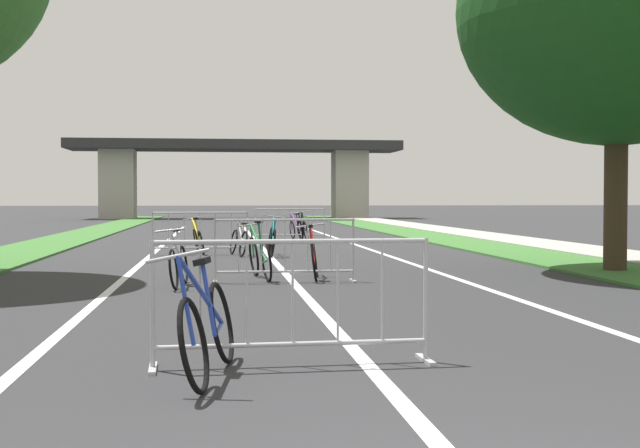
{
  "coord_description": "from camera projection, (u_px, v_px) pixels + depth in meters",
  "views": [
    {
      "loc": [
        -1.23,
        -2.89,
        1.39
      ],
      "look_at": [
        0.98,
        15.29,
        0.82
      ],
      "focal_mm": 47.3,
      "sensor_mm": 36.0,
      "label": 1
    }
  ],
  "objects": [
    {
      "name": "bicycle_purple_5",
      "position": [
        296.0,
        229.0,
        28.15
      ],
      "size": [
        0.62,
        1.63,
        0.92
      ],
      "rotation": [
        0.0,
        0.0,
        0.18
      ],
      "color": "black",
      "rests_on": "ground"
    },
    {
      "name": "bicycle_green_2",
      "position": [
        260.0,
        256.0,
        14.34
      ],
      "size": [
        0.54,
        1.78,
        1.02
      ],
      "rotation": [
        0.0,
        0.0,
        0.15
      ],
      "color": "black",
      "rests_on": "ground"
    },
    {
      "name": "crowd_barrier_second",
      "position": [
        285.0,
        251.0,
        13.81
      ],
      "size": [
        2.34,
        0.45,
        1.05
      ],
      "rotation": [
        0.0,
        0.0,
        0.0
      ],
      "color": "#ADADB2",
      "rests_on": "ground"
    },
    {
      "name": "grass_verge_right",
      "position": [
        424.0,
        236.0,
        30.42
      ],
      "size": [
        2.05,
        65.57,
        0.05
      ],
      "primitive_type": "cube",
      "color": "#386B2D",
      "rests_on": "ground"
    },
    {
      "name": "sidewalk_path_right",
      "position": [
        478.0,
        235.0,
        30.66
      ],
      "size": [
        1.95,
        65.57,
        0.08
      ],
      "primitive_type": "cube",
      "color": "#9E9B93",
      "rests_on": "ground"
    },
    {
      "name": "lane_stripe_center",
      "position": [
        265.0,
        251.0,
        21.88
      ],
      "size": [
        0.14,
        37.93,
        0.01
      ],
      "primitive_type": "cube",
      "color": "silver",
      "rests_on": "ground"
    },
    {
      "name": "tree_right_oak_mid",
      "position": [
        618.0,
        9.0,
        15.51
      ],
      "size": [
        5.92,
        5.92,
        7.39
      ],
      "color": "#3D2D1E",
      "rests_on": "ground"
    },
    {
      "name": "bicycle_blue_6",
      "position": [
        208.0,
        328.0,
        6.48
      ],
      "size": [
        0.69,
        1.8,
        1.03
      ],
      "rotation": [
        0.0,
        0.0,
        2.96
      ],
      "color": "black",
      "rests_on": "ground"
    },
    {
      "name": "bicycle_red_1",
      "position": [
        314.0,
        257.0,
        14.41
      ],
      "size": [
        0.51,
        1.65,
        0.95
      ],
      "rotation": [
        0.0,
        0.0,
        -0.13
      ],
      "color": "black",
      "rests_on": "ground"
    },
    {
      "name": "crowd_barrier_nearest",
      "position": [
        293.0,
        303.0,
        6.95
      ],
      "size": [
        2.35,
        0.54,
        1.05
      ],
      "rotation": [
        0.0,
        0.0,
        0.04
      ],
      "color": "#ADADB2",
      "rests_on": "ground"
    },
    {
      "name": "crowd_barrier_third",
      "position": [
        200.0,
        234.0,
        20.43
      ],
      "size": [
        2.34,
        0.45,
        1.05
      ],
      "rotation": [
        0.0,
        0.0,
        -0.01
      ],
      "color": "#ADADB2",
      "rests_on": "ground"
    },
    {
      "name": "lane_stripe_right_lane",
      "position": [
        373.0,
        250.0,
        22.22
      ],
      "size": [
        0.14,
        37.93,
        0.01
      ],
      "primitive_type": "cube",
      "color": "silver",
      "rests_on": "ground"
    },
    {
      "name": "overpass_bridge",
      "position": [
        236.0,
        163.0,
        56.71
      ],
      "size": [
        22.09,
        4.36,
        5.21
      ],
      "color": "#2D2D30",
      "rests_on": "ground"
    },
    {
      "name": "bicycle_white_3",
      "position": [
        178.0,
        264.0,
        13.16
      ],
      "size": [
        0.48,
        1.59,
        0.94
      ],
      "rotation": [
        0.0,
        0.0,
        3.03
      ],
      "color": "black",
      "rests_on": "ground"
    },
    {
      "name": "bicycle_yellow_0",
      "position": [
        198.0,
        239.0,
        20.99
      ],
      "size": [
        0.62,
        1.68,
        0.93
      ],
      "rotation": [
        0.0,
        0.0,
        0.14
      ],
      "color": "black",
      "rests_on": "ground"
    },
    {
      "name": "bicycle_silver_7",
      "position": [
        239.0,
        241.0,
        20.18
      ],
      "size": [
        0.47,
        1.68,
        0.87
      ],
      "rotation": [
        0.0,
        0.0,
        0.19
      ],
      "color": "black",
      "rests_on": "ground"
    },
    {
      "name": "grass_verge_left",
      "position": [
        73.0,
        238.0,
        28.93
      ],
      "size": [
        2.05,
        65.57,
        0.05
      ],
      "primitive_type": "cube",
      "color": "#386B2D",
      "rests_on": "ground"
    },
    {
      "name": "lane_stripe_left_lane",
      "position": [
        155.0,
        252.0,
        21.54
      ],
      "size": [
        0.14,
        37.93,
        0.01
      ],
      "primitive_type": "cube",
      "color": "silver",
      "rests_on": "ground"
    },
    {
      "name": "crowd_barrier_fourth",
      "position": [
        290.0,
        224.0,
        27.57
      ],
      "size": [
        2.34,
        0.46,
        1.05
      ],
      "rotation": [
        0.0,
        0.0,
        -0.01
      ],
      "color": "#ADADB2",
      "rests_on": "ground"
    },
    {
      "name": "bicycle_teal_8",
      "position": [
        272.0,
        240.0,
        20.08
      ],
      "size": [
        0.54,
        1.74,
        0.99
      ],
      "rotation": [
        0.0,
        0.0,
        0.0
      ],
      "color": "black",
      "rests_on": "ground"
    },
    {
      "name": "bicycle_black_4",
      "position": [
        303.0,
        229.0,
        27.2
      ],
      "size": [
        0.52,
        1.71,
        0.99
      ],
      "rotation": [
        0.0,
        0.0,
        3.21
      ],
      "color": "black",
      "rests_on": "ground"
    }
  ]
}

